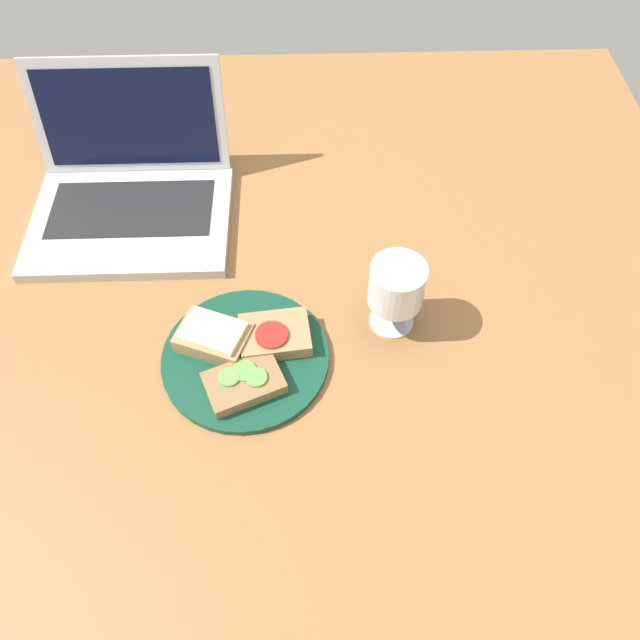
{
  "coord_description": "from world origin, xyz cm",
  "views": [
    {
      "loc": [
        3.11,
        -55.94,
        78.55
      ],
      "look_at": [
        4.71,
        -4.93,
        8.0
      ],
      "focal_mm": 35.0,
      "sensor_mm": 36.0,
      "label": 1
    }
  ],
  "objects_px": {
    "sandwich_with_cucumber": "(244,382)",
    "laptop": "(130,193)",
    "sandwich_with_cheese": "(214,336)",
    "plate": "(245,358)",
    "wine_glass": "(396,288)",
    "sandwich_with_tomato": "(275,335)"
  },
  "relations": [
    {
      "from": "sandwich_with_cucumber",
      "to": "wine_glass",
      "type": "distance_m",
      "value": 0.25
    },
    {
      "from": "sandwich_with_cheese",
      "to": "wine_glass",
      "type": "bearing_deg",
      "value": 8.1
    },
    {
      "from": "plate",
      "to": "wine_glass",
      "type": "distance_m",
      "value": 0.24
    },
    {
      "from": "sandwich_with_cucumber",
      "to": "laptop",
      "type": "relative_size",
      "value": 0.37
    },
    {
      "from": "sandwich_with_cheese",
      "to": "wine_glass",
      "type": "xyz_separation_m",
      "value": [
        0.26,
        0.04,
        0.05
      ]
    },
    {
      "from": "sandwich_with_cheese",
      "to": "laptop",
      "type": "height_order",
      "value": "laptop"
    },
    {
      "from": "plate",
      "to": "sandwich_with_cheese",
      "type": "distance_m",
      "value": 0.05
    },
    {
      "from": "plate",
      "to": "sandwich_with_cheese",
      "type": "height_order",
      "value": "sandwich_with_cheese"
    },
    {
      "from": "wine_glass",
      "to": "laptop",
      "type": "relative_size",
      "value": 0.37
    },
    {
      "from": "wine_glass",
      "to": "sandwich_with_cheese",
      "type": "bearing_deg",
      "value": -171.9
    },
    {
      "from": "sandwich_with_cucumber",
      "to": "plate",
      "type": "bearing_deg",
      "value": 91.57
    },
    {
      "from": "sandwich_with_cheese",
      "to": "sandwich_with_cucumber",
      "type": "distance_m",
      "value": 0.09
    },
    {
      "from": "plate",
      "to": "sandwich_with_tomato",
      "type": "relative_size",
      "value": 2.23
    },
    {
      "from": "sandwich_with_cucumber",
      "to": "laptop",
      "type": "height_order",
      "value": "laptop"
    },
    {
      "from": "sandwich_with_tomato",
      "to": "laptop",
      "type": "xyz_separation_m",
      "value": [
        -0.24,
        0.29,
        0.02
      ]
    },
    {
      "from": "sandwich_with_cucumber",
      "to": "laptop",
      "type": "distance_m",
      "value": 0.41
    },
    {
      "from": "sandwich_with_tomato",
      "to": "sandwich_with_cucumber",
      "type": "relative_size",
      "value": 0.89
    },
    {
      "from": "wine_glass",
      "to": "sandwich_with_tomato",
      "type": "bearing_deg",
      "value": -168.53
    },
    {
      "from": "plate",
      "to": "laptop",
      "type": "bearing_deg",
      "value": 122.8
    },
    {
      "from": "plate",
      "to": "sandwich_with_tomato",
      "type": "distance_m",
      "value": 0.05
    },
    {
      "from": "sandwich_with_cucumber",
      "to": "sandwich_with_cheese",
      "type": "bearing_deg",
      "value": 121.69
    },
    {
      "from": "sandwich_with_cheese",
      "to": "plate",
      "type": "bearing_deg",
      "value": -28.45
    }
  ]
}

